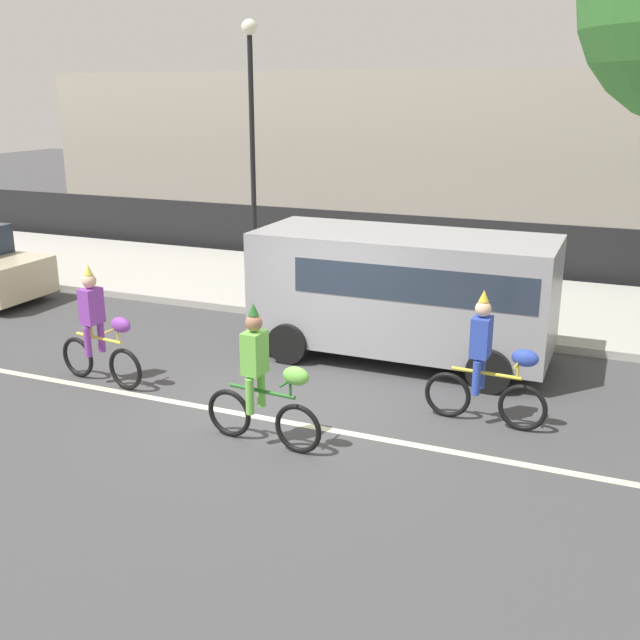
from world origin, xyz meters
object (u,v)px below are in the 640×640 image
parade_cyclist_purple (99,333)px  parked_van_grey (407,287)px  street_lamp_post (252,112)px  parade_cyclist_lime (263,385)px  parade_cyclist_cobalt (488,367)px

parade_cyclist_purple → parked_van_grey: (4.10, 2.98, 0.44)m
parked_van_grey → street_lamp_post: 6.98m
parade_cyclist_lime → parade_cyclist_cobalt: bearing=34.7°
parade_cyclist_lime → parked_van_grey: bearing=79.1°
parade_cyclist_purple → parade_cyclist_lime: (3.35, -0.95, 0.00)m
parked_van_grey → street_lamp_post: (-5.01, 4.04, 2.71)m
parade_cyclist_purple → street_lamp_post: (-0.90, 7.02, 3.15)m
street_lamp_post → parade_cyclist_purple: bearing=-82.7°
parade_cyclist_cobalt → street_lamp_post: size_ratio=0.33×
parked_van_grey → parade_cyclist_cobalt: bearing=-50.5°
parade_cyclist_purple → parade_cyclist_cobalt: same height
parade_cyclist_purple → street_lamp_post: street_lamp_post is taller
parade_cyclist_purple → parade_cyclist_cobalt: 5.95m
parade_cyclist_lime → parade_cyclist_cobalt: same height
parade_cyclist_lime → parked_van_grey: 4.03m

